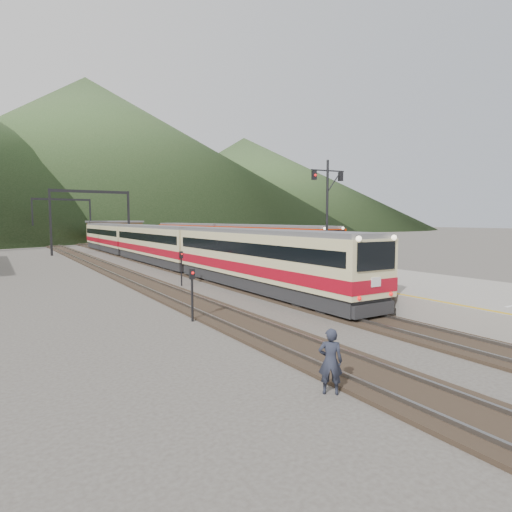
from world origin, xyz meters
TOP-DOWN VIEW (x-y plane):
  - track_main at (0.00, 40.00)m, footprint 2.60×200.00m
  - track_far at (-5.00, 40.00)m, footprint 2.60×200.00m
  - track_second at (11.50, 40.00)m, footprint 2.60×200.00m
  - platform at (5.60, 38.00)m, footprint 8.00×100.00m
  - gantry_near at (-2.85, 55.00)m, footprint 9.55×0.25m
  - gantry_far at (-2.85, 80.00)m, footprint 9.55×0.25m
  - station_shed at (5.60, 78.00)m, footprint 9.40×4.40m
  - hill_b at (30.00, 230.00)m, footprint 220.00×220.00m
  - hill_c at (110.00, 210.00)m, footprint 160.00×160.00m
  - main_train at (0.00, 38.77)m, footprint 2.70×55.47m
  - second_train at (11.50, 46.57)m, footprint 2.97×40.50m
  - signal_mast at (2.73, 17.24)m, footprint 2.19×0.43m
  - short_signal_b at (-3.16, 24.73)m, footprint 0.24×0.19m
  - short_signal_c at (-6.50, 15.28)m, footprint 0.24×0.19m
  - worker at (-6.64, 6.39)m, footprint 0.73×0.69m

SIDE VIEW (x-z plane):
  - track_main at x=0.00m, z-range -0.05..0.18m
  - track_far at x=-5.00m, z-range -0.05..0.18m
  - track_second at x=11.50m, z-range -0.05..0.18m
  - platform at x=5.60m, z-range 0.00..1.00m
  - worker at x=-6.64m, z-range 0.00..1.67m
  - short_signal_b at x=-3.16m, z-range 0.33..2.60m
  - short_signal_c at x=-6.50m, z-range 0.33..2.60m
  - main_train at x=0.00m, z-range 0.23..3.53m
  - second_train at x=11.50m, z-range 0.23..3.86m
  - station_shed at x=5.60m, z-range 1.02..4.12m
  - signal_mast at x=2.73m, z-range 1.75..8.46m
  - gantry_near at x=-2.85m, z-range 1.59..9.59m
  - gantry_far at x=-2.85m, z-range 1.59..9.59m
  - hill_c at x=110.00m, z-range 0.00..50.00m
  - hill_b at x=30.00m, z-range 0.00..75.00m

